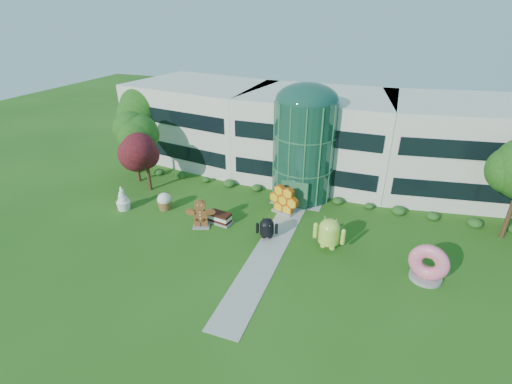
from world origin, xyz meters
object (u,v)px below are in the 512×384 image
at_px(android_green, 329,232).
at_px(donut, 429,262).
at_px(gingerbread, 200,214).
at_px(android_black, 267,227).

xyz_separation_m(android_green, donut, (7.33, -1.41, -0.09)).
height_order(donut, gingerbread, donut).
bearing_deg(android_black, gingerbread, 166.82).
distance_m(android_black, donut, 12.50).
relative_size(android_black, gingerbread, 0.75).
bearing_deg(donut, gingerbread, -167.38).
xyz_separation_m(android_black, gingerbread, (-6.06, -0.33, 0.26)).
height_order(android_black, donut, donut).
distance_m(android_green, android_black, 5.16).
bearing_deg(donut, android_black, -169.92).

